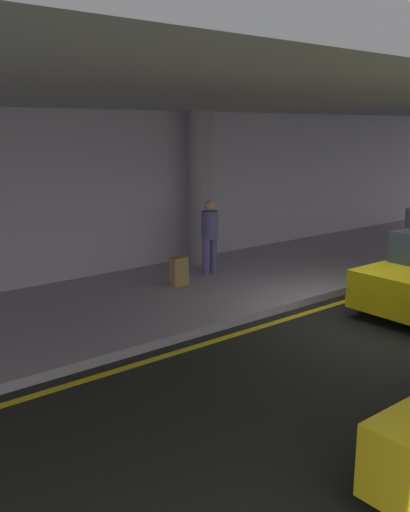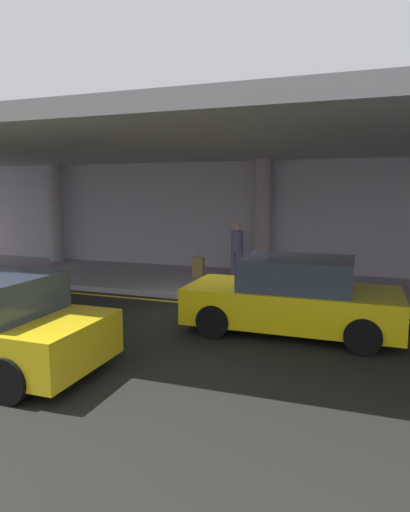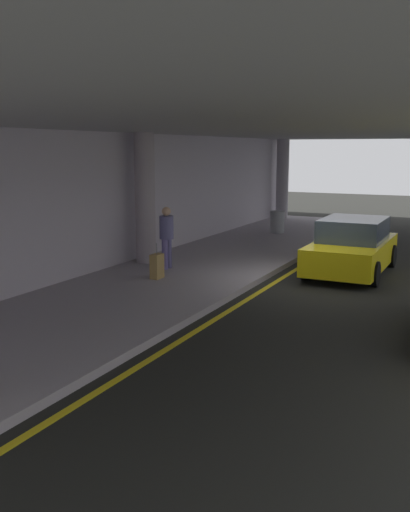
# 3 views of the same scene
# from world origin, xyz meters

# --- Properties ---
(ground_plane) EXTENTS (60.00, 60.00, 0.00)m
(ground_plane) POSITION_xyz_m (0.00, 0.00, 0.00)
(ground_plane) COLOR black
(sidewalk) EXTENTS (26.00, 4.20, 0.15)m
(sidewalk) POSITION_xyz_m (0.00, 3.10, 0.07)
(sidewalk) COLOR #9B939D
(sidewalk) RESTS_ON ground
(lane_stripe_yellow) EXTENTS (26.00, 0.14, 0.01)m
(lane_stripe_yellow) POSITION_xyz_m (0.00, 0.70, 0.00)
(lane_stripe_yellow) COLOR yellow
(lane_stripe_yellow) RESTS_ON ground
(support_column_far_left) EXTENTS (0.57, 0.57, 3.65)m
(support_column_far_left) POSITION_xyz_m (-8.00, 4.68, 1.97)
(support_column_far_left) COLOR #9F979F
(support_column_far_left) RESTS_ON sidewalk
(support_column_left_mid) EXTENTS (0.57, 0.57, 3.65)m
(support_column_left_mid) POSITION_xyz_m (0.00, 4.68, 1.97)
(support_column_left_mid) COLOR #9A8F98
(support_column_left_mid) RESTS_ON sidewalk
(ceiling_overhang) EXTENTS (28.00, 13.20, 0.30)m
(ceiling_overhang) POSITION_xyz_m (0.00, 2.60, 3.95)
(ceiling_overhang) COLOR #959598
(ceiling_overhang) RESTS_ON support_column_far_left
(terminal_back_wall) EXTENTS (26.00, 0.30, 3.80)m
(terminal_back_wall) POSITION_xyz_m (0.00, 5.35, 1.90)
(terminal_back_wall) COLOR #B5ACBA
(terminal_back_wall) RESTS_ON ground
(car_yellow_taxi_no2) EXTENTS (4.10, 1.92, 1.50)m
(car_yellow_taxi_no2) POSITION_xyz_m (1.81, -0.78, 0.71)
(car_yellow_taxi_no2) COLOR yellow
(car_yellow_taxi_no2) RESTS_ON ground
(traveler_with_luggage) EXTENTS (0.38, 0.38, 1.68)m
(traveler_with_luggage) POSITION_xyz_m (-0.55, 3.68, 1.11)
(traveler_with_luggage) COLOR #5B508C
(traveler_with_luggage) RESTS_ON sidewalk
(suitcase_upright_secondary) EXTENTS (0.36, 0.22, 0.90)m
(suitcase_upright_secondary) POSITION_xyz_m (-1.69, 3.31, 0.46)
(suitcase_upright_secondary) COLOR olive
(suitcase_upright_secondary) RESTS_ON sidewalk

